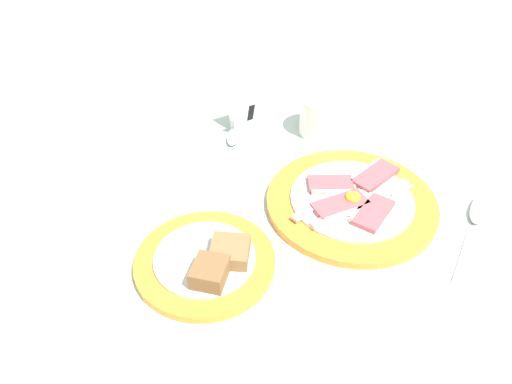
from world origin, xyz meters
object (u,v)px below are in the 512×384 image
Objects in this scene: teaspoon_by_saucer at (232,143)px; teaspoon_near_cup at (476,221)px; number_card at (247,111)px; breakfast_plate at (352,201)px; sugar_cup at (322,114)px; bread_plate at (207,261)px.

teaspoon_by_saucer and teaspoon_near_cup have the same top height.
number_card reaches higher than teaspoon_by_saucer.
breakfast_plate is 0.27m from number_card.
teaspoon_near_cup is (0.13, -0.12, -0.00)m from breakfast_plate.
teaspoon_by_saucer is 0.91× the size of teaspoon_near_cup.
number_card is (-0.03, 0.26, 0.03)m from breakfast_plate.
teaspoon_near_cup is (0.06, -0.31, -0.03)m from sugar_cup.
breakfast_plate is 1.47× the size of teaspoon_near_cup.
breakfast_plate is at bearing -119.15° from teaspoon_by_saucer.
bread_plate is (-0.24, -0.00, 0.00)m from breakfast_plate.
sugar_cup is (0.08, 0.19, 0.03)m from breakfast_plate.
number_card is at bearing 81.96° from teaspoon_near_cup.
number_card is at bearing 52.47° from bread_plate.
teaspoon_by_saucer is (-0.16, 0.04, -0.03)m from sugar_cup.
breakfast_plate is 0.24m from teaspoon_by_saucer.
teaspoon_by_saucer is at bearing -145.11° from number_card.
sugar_cup is at bearing 68.97° from teaspoon_near_cup.
teaspoon_by_saucer is at bearing 166.00° from sugar_cup.
teaspoon_near_cup is at bearing -41.76° from breakfast_plate.
teaspoon_by_saucer is (-0.08, 0.23, -0.00)m from breakfast_plate.
teaspoon_near_cup is at bearing -66.51° from number_card.
number_card reaches higher than bread_plate.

